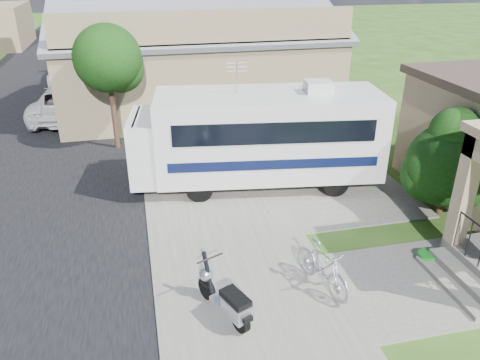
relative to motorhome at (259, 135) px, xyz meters
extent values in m
plane|color=#204412|center=(-0.62, -4.74, -1.66)|extent=(120.00, 120.00, 0.00)
cube|color=black|center=(-8.12, 5.26, -1.65)|extent=(9.00, 80.00, 0.02)
cube|color=#5A5851|center=(-1.62, 5.26, -1.63)|extent=(4.00, 80.00, 0.06)
cube|color=#5A5851|center=(0.88, -0.24, -1.64)|extent=(7.00, 6.00, 0.05)
cube|color=#5A5851|center=(2.38, -5.74, -1.64)|extent=(4.00, 3.00, 0.05)
cube|color=black|center=(4.86, -2.04, 0.04)|extent=(0.04, 1.10, 1.20)
cube|color=#5A5851|center=(3.08, -6.04, -1.50)|extent=(0.40, 2.16, 0.32)
cube|color=#5A5851|center=(2.73, -6.04, -1.58)|extent=(0.35, 2.16, 0.16)
cube|color=tan|center=(3.45, -5.02, 0.19)|extent=(0.35, 0.35, 2.70)
cube|color=#756249|center=(-0.62, 9.26, 0.14)|extent=(12.00, 8.00, 3.60)
cube|color=#575862|center=(-0.62, 7.26, 2.49)|extent=(12.50, 4.40, 1.78)
cube|color=#575862|center=(-0.62, 11.26, 2.49)|extent=(12.50, 4.40, 1.78)
cube|color=#575862|center=(-0.62, 9.26, 3.19)|extent=(12.50, 0.50, 0.22)
cube|color=#756249|center=(-0.62, 5.36, 2.49)|extent=(11.76, 0.20, 1.30)
cylinder|color=black|center=(-4.42, 4.26, -0.09)|extent=(0.20, 0.20, 3.15)
sphere|color=black|center=(-4.42, 4.26, 1.71)|extent=(2.40, 2.40, 2.40)
sphere|color=black|center=(-4.02, 4.46, 1.26)|extent=(1.68, 1.68, 1.68)
cylinder|color=black|center=(-4.42, 14.26, -0.02)|extent=(0.20, 0.20, 3.29)
sphere|color=black|center=(-4.42, 14.26, 1.86)|extent=(2.40, 2.40, 2.40)
sphere|color=black|center=(-4.02, 14.46, 1.39)|extent=(1.68, 1.68, 1.68)
cylinder|color=black|center=(-4.42, 23.26, -0.16)|extent=(0.20, 0.20, 3.01)
sphere|color=black|center=(-4.42, 23.26, 1.56)|extent=(2.40, 2.40, 2.40)
sphere|color=black|center=(-4.02, 23.46, 1.13)|extent=(1.68, 1.68, 1.68)
cube|color=beige|center=(0.29, -0.04, 0.03)|extent=(7.05, 3.33, 2.52)
cube|color=beige|center=(-3.46, 0.48, -0.26)|extent=(1.08, 2.39, 1.94)
cube|color=black|center=(-3.63, 0.50, 0.27)|extent=(0.34, 2.05, 0.87)
cube|color=black|center=(0.12, -1.25, 0.49)|extent=(5.72, 0.82, 0.63)
cube|color=black|center=(0.45, 1.18, 0.49)|extent=(5.72, 0.82, 0.63)
cube|color=black|center=(0.12, -1.25, -0.47)|extent=(6.05, 0.85, 0.29)
cube|color=black|center=(0.45, 1.17, -0.47)|extent=(6.05, 0.85, 0.29)
cube|color=beige|center=(1.73, -0.24, 1.47)|extent=(0.86, 0.78, 0.34)
cylinder|color=#A9A9B1|center=(-0.67, 0.09, 1.78)|extent=(0.04, 0.04, 0.97)
cylinder|color=black|center=(-2.01, -0.80, -1.23)|extent=(0.81, 0.38, 0.78)
cylinder|color=black|center=(-1.72, 1.31, -1.23)|extent=(0.81, 0.38, 0.78)
cylinder|color=black|center=(2.02, -1.36, -1.23)|extent=(0.81, 0.38, 0.78)
cylinder|color=black|center=(2.31, 0.76, -1.23)|extent=(0.81, 0.38, 0.78)
cylinder|color=black|center=(4.52, -3.00, -1.20)|extent=(0.18, 0.18, 0.92)
sphere|color=black|center=(4.52, -3.00, -0.17)|extent=(2.30, 2.30, 2.30)
sphere|color=black|center=(4.98, -2.66, 0.29)|extent=(1.84, 1.84, 1.84)
sphere|color=black|center=(4.18, -2.77, -0.51)|extent=(1.61, 1.61, 1.61)
sphere|color=black|center=(4.75, -3.35, -0.63)|extent=(1.38, 1.38, 1.38)
sphere|color=black|center=(4.52, -3.00, 0.75)|extent=(1.38, 1.38, 1.38)
cylinder|color=black|center=(-2.04, -6.30, -1.36)|extent=(0.31, 0.49, 0.48)
cylinder|color=black|center=(-2.52, -5.20, -1.36)|extent=(0.31, 0.49, 0.48)
cube|color=#A9A9B1|center=(-2.26, -5.80, -1.30)|extent=(0.54, 0.68, 0.09)
cube|color=#A9A9B1|center=(-2.09, -6.20, -1.14)|extent=(0.58, 0.70, 0.33)
cube|color=black|center=(-2.11, -6.15, -0.93)|extent=(0.56, 0.73, 0.13)
cube|color=black|center=(-1.98, -6.45, -1.17)|extent=(0.27, 0.28, 0.11)
cylinder|color=black|center=(-2.49, -5.27, -0.93)|extent=(0.23, 0.38, 0.91)
sphere|color=#A9A9B1|center=(-2.52, -5.20, -1.00)|extent=(0.31, 0.31, 0.31)
sphere|color=black|center=(-2.55, -5.11, -1.00)|extent=(0.13, 0.13, 0.13)
cylinder|color=black|center=(-2.45, -5.35, -0.51)|extent=(0.57, 0.27, 0.04)
cube|color=black|center=(-2.52, -5.20, -1.23)|extent=(0.26, 0.34, 0.07)
imported|color=#A9A9B1|center=(-0.03, -5.41, -1.13)|extent=(0.96, 1.85, 1.07)
imported|color=silver|center=(-6.59, 8.66, -0.92)|extent=(3.07, 5.59, 1.48)
imported|color=silver|center=(-6.94, 15.15, -0.78)|extent=(2.91, 6.26, 1.77)
cylinder|color=#16711C|center=(2.83, -5.01, -1.56)|extent=(0.45, 0.45, 0.20)
camera|label=1|loc=(-3.60, -13.04, 4.95)|focal=35.00mm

